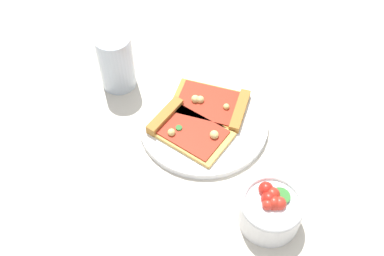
{
  "coord_description": "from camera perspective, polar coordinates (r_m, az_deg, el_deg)",
  "views": [
    {
      "loc": [
        -0.54,
        -0.15,
        0.75
      ],
      "look_at": [
        -0.01,
        0.0,
        0.03
      ],
      "focal_mm": 45.18,
      "sensor_mm": 36.0,
      "label": 1
    }
  ],
  "objects": [
    {
      "name": "salad_bowl",
      "position": [
        0.82,
        9.25,
        -9.46
      ],
      "size": [
        0.1,
        0.1,
        0.07
      ],
      "color": "white",
      "rests_on": "ground_plane"
    },
    {
      "name": "ground_plane",
      "position": [
        0.94,
        0.39,
        -0.88
      ],
      "size": [
        2.4,
        2.4,
        0.0
      ],
      "primitive_type": "plane",
      "color": "beige",
      "rests_on": "ground"
    },
    {
      "name": "pizza_slice_far",
      "position": [
        0.96,
        2.59,
        2.71
      ],
      "size": [
        0.1,
        0.15,
        0.02
      ],
      "color": "gold",
      "rests_on": "plate"
    },
    {
      "name": "pizza_slice_near",
      "position": [
        0.92,
        -0.72,
        -0.14
      ],
      "size": [
        0.14,
        0.17,
        0.02
      ],
      "color": "#E5B256",
      "rests_on": "plate"
    },
    {
      "name": "plate",
      "position": [
        0.95,
        1.36,
        0.67
      ],
      "size": [
        0.25,
        0.25,
        0.01
      ],
      "primitive_type": "cylinder",
      "color": "white",
      "rests_on": "ground_plane"
    },
    {
      "name": "soda_glass",
      "position": [
        0.99,
        -8.92,
        7.58
      ],
      "size": [
        0.07,
        0.07,
        0.13
      ],
      "color": "silver",
      "rests_on": "ground_plane"
    }
  ]
}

